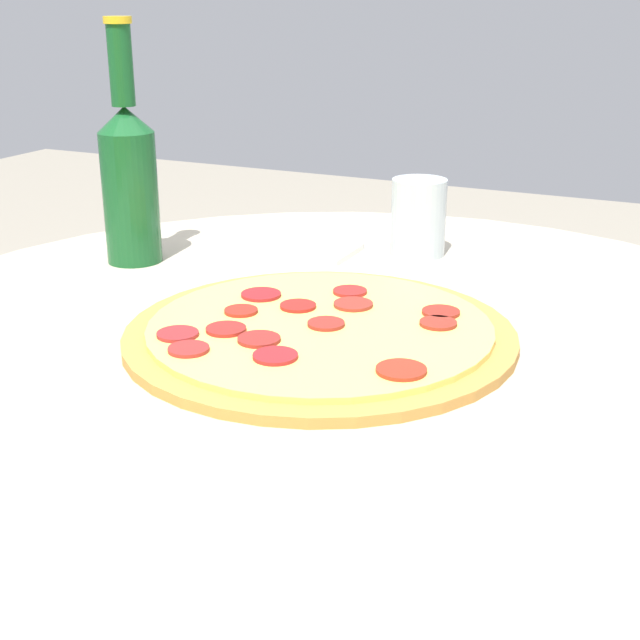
% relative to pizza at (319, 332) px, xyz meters
% --- Properties ---
extents(table, '(1.03, 1.03, 0.71)m').
position_rel_pizza_xyz_m(table, '(-0.02, -0.02, -0.18)').
color(table, '#B2A893').
rests_on(table, ground_plane).
extents(pizza, '(0.38, 0.38, 0.02)m').
position_rel_pizza_xyz_m(pizza, '(0.00, 0.00, 0.00)').
color(pizza, '#B77F3D').
rests_on(pizza, table).
extents(beer_bottle, '(0.07, 0.07, 0.29)m').
position_rel_pizza_xyz_m(beer_bottle, '(0.32, -0.14, 0.10)').
color(beer_bottle, '#144C23').
rests_on(beer_bottle, table).
extents(drinking_glass, '(0.07, 0.07, 0.10)m').
position_rel_pizza_xyz_m(drinking_glass, '(0.01, -0.32, 0.04)').
color(drinking_glass, '#ADBCC6').
rests_on(drinking_glass, table).
extents(napkin, '(0.15, 0.09, 0.01)m').
position_rel_pizza_xyz_m(napkin, '(0.16, -0.27, -0.00)').
color(napkin, white).
rests_on(napkin, table).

